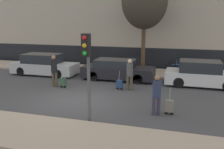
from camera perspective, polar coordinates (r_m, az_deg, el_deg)
ground_plane at (r=12.18m, az=-8.09°, el=-5.76°), size 80.00×80.00×0.00m
sidewalk_near at (r=9.13m, az=-18.10°, el=-12.24°), size 28.00×2.50×0.12m
sidewalk_far at (r=18.55m, az=0.88°, el=0.85°), size 28.00×3.00×0.12m
parked_car_0 at (r=18.03m, az=-15.25°, el=2.08°), size 4.58×1.71×1.47m
parked_car_1 at (r=15.98m, az=1.28°, el=1.03°), size 4.57×1.72×1.30m
parked_car_2 at (r=15.34m, az=19.78°, el=0.03°), size 4.15×1.84×1.47m
pedestrian_left at (r=14.55m, az=-13.09°, el=1.24°), size 0.35×0.34×1.81m
trolley_left at (r=14.40m, az=-11.14°, el=-1.62°), size 0.34×0.29×1.11m
pedestrian_center at (r=13.51m, az=4.06°, el=0.42°), size 0.35×0.34×1.71m
trolley_center at (r=13.72m, az=1.74°, el=-2.17°), size 0.34×0.29×1.07m
pedestrian_right at (r=10.10m, az=10.17°, el=-4.12°), size 0.34×0.34×1.65m
trolley_right at (r=10.43m, az=12.98°, el=-7.05°), size 0.34×0.29×1.13m
traffic_light at (r=8.91m, az=-5.72°, el=3.30°), size 0.28×0.47×3.31m
parked_bicycle at (r=18.20m, az=15.10°, el=1.58°), size 1.77×0.06×0.96m
bare_tree_near_crossing at (r=17.75m, az=7.44°, el=16.31°), size 3.13×3.13×6.83m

